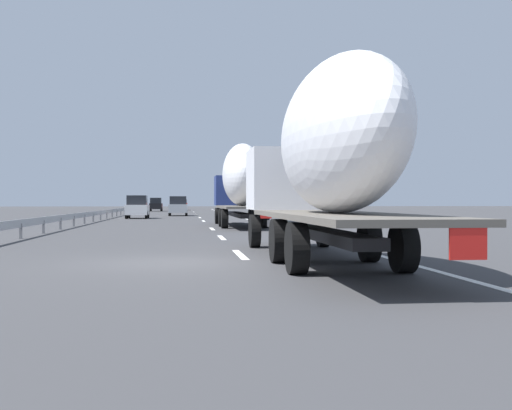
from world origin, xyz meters
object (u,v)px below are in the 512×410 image
object	(u,v)px
car_silver_hatch	(178,206)
road_sign	(250,192)
car_red_compact	(182,205)
car_black_suv	(156,205)
car_white_van	(137,207)
truck_trailing	(326,154)
truck_lead	(240,182)

from	to	relation	value
car_silver_hatch	road_sign	world-z (taller)	road_sign
car_red_compact	road_sign	distance (m)	45.10
car_silver_hatch	car_black_suv	distance (m)	30.15
car_red_compact	car_black_suv	bearing A→B (deg)	161.36
car_white_van	car_red_compact	bearing A→B (deg)	-4.17
truck_trailing	road_sign	world-z (taller)	truck_trailing
car_silver_hatch	car_red_compact	distance (m)	41.05
truck_trailing	car_red_compact	world-z (taller)	truck_trailing
car_white_van	truck_trailing	bearing A→B (deg)	-169.96
truck_trailing	car_white_van	bearing A→B (deg)	10.04
car_white_van	truck_lead	bearing A→B (deg)	-158.37
road_sign	car_black_suv	bearing A→B (deg)	17.05
road_sign	truck_lead	bearing A→B (deg)	172.72
truck_trailing	car_silver_hatch	distance (m)	50.33
truck_trailing	car_black_suv	distance (m)	80.46
car_black_suv	road_sign	xyz separation A→B (m)	(-33.52, -10.28, 1.34)
car_silver_hatch	truck_trailing	bearing A→B (deg)	-175.69
car_black_suv	road_sign	bearing A→B (deg)	-162.95
road_sign	car_red_compact	bearing A→B (deg)	8.34
truck_lead	car_black_suv	size ratio (longest dim) A/B	2.75
car_silver_hatch	road_sign	distance (m)	7.86
truck_lead	car_white_van	distance (m)	19.46
car_red_compact	road_sign	world-z (taller)	road_sign
truck_lead	car_white_van	bearing A→B (deg)	21.63
truck_lead	car_red_compact	xyz separation A→B (m)	(68.87, 3.44, -1.68)
truck_lead	road_sign	world-z (taller)	truck_lead
car_white_van	car_black_suv	distance (m)	39.76
truck_trailing	car_red_compact	distance (m)	91.29
car_silver_hatch	road_sign	xyz separation A→B (m)	(-3.56, -6.88, 1.34)
car_silver_hatch	truck_lead	bearing A→B (deg)	-172.27
car_white_van	road_sign	distance (m)	12.08
car_red_compact	road_sign	xyz separation A→B (m)	(-44.61, -6.54, 1.41)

